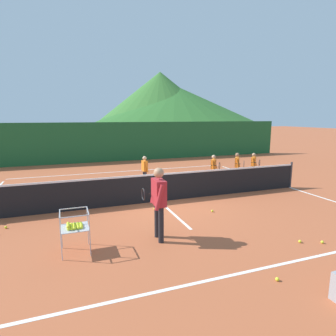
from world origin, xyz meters
The scene contains 21 objects.
ground_plane centered at (0.00, 0.00, 0.00)m, with size 120.00×120.00×0.00m, color #B25633.
line_baseline_near centered at (0.00, -4.77, 0.00)m, with size 11.22×0.08×0.01m, color white.
line_baseline_far centered at (0.00, 5.72, 0.00)m, with size 11.22×0.08×0.01m, color white.
line_sideline_east centered at (5.61, 0.00, 0.00)m, with size 0.08×10.49×0.01m, color white.
line_service_center centered at (0.00, 0.00, 0.00)m, with size 0.08×5.20×0.01m, color white.
tennis_net centered at (0.00, 0.00, 0.50)m, with size 11.36×0.08×1.05m.
instructor centered at (-0.97, -2.85, 1.03)m, with size 0.43×0.79×1.72m.
student_0 centered at (0.15, 2.39, 0.75)m, with size 0.22×0.49×1.25m.
student_1 centered at (3.11, 1.85, 0.74)m, with size 0.44×0.67×1.22m.
student_2 centered at (4.22, 1.70, 0.77)m, with size 0.44×0.70×1.28m.
student_3 centered at (5.31, 1.99, 0.72)m, with size 0.46×0.65×1.19m.
ball_cart centered at (-2.83, -2.84, 0.58)m, with size 0.58×0.58×0.90m.
tennis_ball_0 centered at (-4.49, -0.87, 0.03)m, with size 0.07×0.07×0.07m, color yellow.
tennis_ball_2 centered at (2.03, -4.14, 0.03)m, with size 0.07×0.07×0.07m, color yellow.
tennis_ball_3 centered at (0.46, -5.20, 0.03)m, with size 0.07×0.07×0.07m, color yellow.
tennis_ball_4 centered at (2.48, -4.35, 0.03)m, with size 0.07×0.07×0.07m, color yellow.
tennis_ball_5 centered at (1.17, -1.58, 0.03)m, with size 0.07×0.07×0.07m, color yellow.
tennis_ball_7 centered at (-0.42, -0.79, 0.03)m, with size 0.07×0.07×0.07m, color yellow.
windscreen_fence centered at (0.00, 9.31, 1.26)m, with size 24.69×0.08×2.51m, color #1E5B2D.
hill_0 centered at (28.55, 70.87, 5.92)m, with size 52.83×52.83×11.84m, color #2D6628.
hill_1 centered at (24.76, 73.66, 7.99)m, with size 40.95×40.95×15.98m, color #38702D.
Camera 1 is at (-2.90, -8.76, 2.86)m, focal length 29.99 mm.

